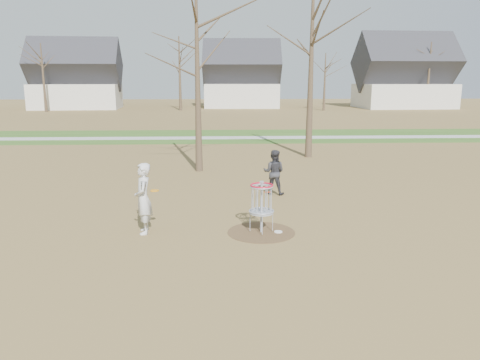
# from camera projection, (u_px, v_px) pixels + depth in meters

# --- Properties ---
(ground) EXTENTS (160.00, 160.00, 0.00)m
(ground) POSITION_uv_depth(u_px,v_px,m) (261.00, 232.00, 12.41)
(ground) COLOR brown
(ground) RESTS_ON ground
(green_band) EXTENTS (160.00, 8.00, 0.01)m
(green_band) POSITION_uv_depth(u_px,v_px,m) (235.00, 136.00, 32.90)
(green_band) COLOR #2D5119
(green_band) RESTS_ON ground
(footpath) EXTENTS (160.00, 1.50, 0.01)m
(footpath) POSITION_uv_depth(u_px,v_px,m) (236.00, 138.00, 31.92)
(footpath) COLOR #9E9E99
(footpath) RESTS_ON green_band
(dirt_circle) EXTENTS (1.80, 1.80, 0.01)m
(dirt_circle) POSITION_uv_depth(u_px,v_px,m) (261.00, 232.00, 12.40)
(dirt_circle) COLOR #47331E
(dirt_circle) RESTS_ON ground
(player_standing) EXTENTS (0.55, 0.74, 1.87)m
(player_standing) POSITION_uv_depth(u_px,v_px,m) (143.00, 199.00, 12.17)
(player_standing) COLOR silver
(player_standing) RESTS_ON ground
(player_throwing) EXTENTS (0.91, 0.80, 1.58)m
(player_throwing) POSITION_uv_depth(u_px,v_px,m) (274.00, 172.00, 16.32)
(player_throwing) COLOR #2F2F33
(player_throwing) RESTS_ON ground
(disc_grounded) EXTENTS (0.22, 0.22, 0.02)m
(disc_grounded) POSITION_uv_depth(u_px,v_px,m) (278.00, 232.00, 12.39)
(disc_grounded) COLOR white
(disc_grounded) RESTS_ON dirt_circle
(discs_in_play) EXTENTS (3.28, 1.68, 0.48)m
(discs_in_play) POSITION_uv_depth(u_px,v_px,m) (217.00, 191.00, 12.84)
(discs_in_play) COLOR red
(discs_in_play) RESTS_ON ground
(disc_golf_basket) EXTENTS (0.64, 0.64, 1.35)m
(disc_golf_basket) POSITION_uv_depth(u_px,v_px,m) (262.00, 199.00, 12.21)
(disc_golf_basket) COLOR #9EA3AD
(disc_golf_basket) RESTS_ON ground
(bare_trees) EXTENTS (52.62, 44.98, 9.00)m
(bare_trees) POSITION_uv_depth(u_px,v_px,m) (248.00, 64.00, 46.26)
(bare_trees) COLOR #382B1E
(bare_trees) RESTS_ON ground
(houses_row) EXTENTS (56.51, 10.01, 7.26)m
(houses_row) POSITION_uv_depth(u_px,v_px,m) (259.00, 82.00, 63.13)
(houses_row) COLOR silver
(houses_row) RESTS_ON ground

